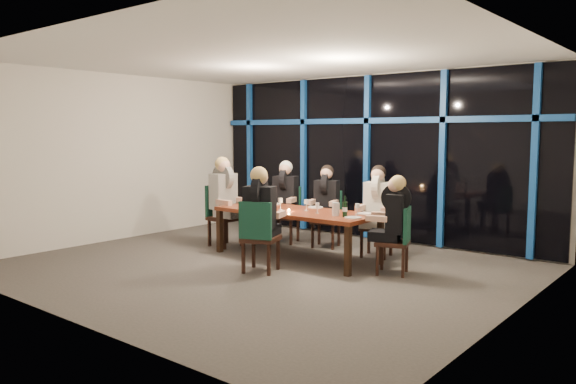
% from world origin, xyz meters
% --- Properties ---
extents(room, '(7.04, 7.00, 3.02)m').
position_xyz_m(room, '(0.00, 0.00, 2.02)').
color(room, '#504A47').
rests_on(room, ground).
extents(window_wall, '(6.86, 0.43, 2.94)m').
position_xyz_m(window_wall, '(0.01, 2.93, 1.55)').
color(window_wall, black).
rests_on(window_wall, ground).
extents(dining_table, '(2.60, 1.00, 0.75)m').
position_xyz_m(dining_table, '(0.00, 0.80, 0.68)').
color(dining_table, maroon).
rests_on(dining_table, ground).
extents(chair_far_left, '(0.58, 0.58, 0.99)m').
position_xyz_m(chair_far_left, '(-0.95, 1.74, 0.55)').
color(chair_far_left, black).
rests_on(chair_far_left, ground).
extents(chair_far_mid, '(0.56, 0.56, 0.96)m').
position_xyz_m(chair_far_mid, '(-0.14, 1.85, 0.53)').
color(chair_far_mid, black).
rests_on(chair_far_mid, ground).
extents(chair_far_right, '(0.55, 0.55, 0.98)m').
position_xyz_m(chair_far_right, '(0.91, 1.75, 0.55)').
color(chair_far_right, black).
rests_on(chair_far_right, ground).
extents(chair_end_left, '(0.51, 0.51, 1.05)m').
position_xyz_m(chair_end_left, '(-1.61, 0.76, 0.58)').
color(chair_end_left, black).
rests_on(chair_end_left, ground).
extents(chair_end_right, '(0.55, 0.55, 0.93)m').
position_xyz_m(chair_end_right, '(1.73, 0.88, 0.52)').
color(chair_end_right, black).
rests_on(chair_end_right, ground).
extents(chair_near_mid, '(0.60, 0.60, 1.01)m').
position_xyz_m(chair_near_mid, '(0.18, -0.28, 0.56)').
color(chair_near_mid, black).
rests_on(chair_near_mid, ground).
extents(diner_far_left, '(0.59, 0.67, 0.96)m').
position_xyz_m(diner_far_left, '(-0.93, 1.66, 0.94)').
color(diner_far_left, black).
rests_on(diner_far_left, ground).
extents(diner_far_mid, '(0.57, 0.65, 0.93)m').
position_xyz_m(diner_far_mid, '(-0.12, 1.77, 0.91)').
color(diner_far_mid, black).
rests_on(diner_far_mid, ground).
extents(diner_far_right, '(0.55, 0.66, 0.96)m').
position_xyz_m(diner_far_right, '(0.93, 1.66, 0.94)').
color(diner_far_right, silver).
rests_on(diner_far_right, ground).
extents(diner_end_left, '(0.67, 0.54, 1.02)m').
position_xyz_m(diner_end_left, '(-1.52, 0.76, 1.00)').
color(diner_end_left, black).
rests_on(diner_end_left, ground).
extents(diner_end_right, '(0.64, 0.56, 0.91)m').
position_xyz_m(diner_end_right, '(1.65, 0.86, 0.89)').
color(diner_end_right, black).
rests_on(diner_end_right, ground).
extents(diner_near_mid, '(0.61, 0.69, 0.98)m').
position_xyz_m(diner_near_mid, '(0.15, -0.20, 0.96)').
color(diner_near_mid, black).
rests_on(diner_near_mid, ground).
extents(plate_far_left, '(0.24, 0.24, 0.01)m').
position_xyz_m(plate_far_left, '(-0.75, 1.12, 0.76)').
color(plate_far_left, white).
rests_on(plate_far_left, dining_table).
extents(plate_far_mid, '(0.24, 0.24, 0.01)m').
position_xyz_m(plate_far_mid, '(0.05, 1.24, 0.76)').
color(plate_far_mid, white).
rests_on(plate_far_mid, dining_table).
extents(plate_far_right, '(0.24, 0.24, 0.01)m').
position_xyz_m(plate_far_right, '(1.06, 1.11, 0.76)').
color(plate_far_right, white).
rests_on(plate_far_right, dining_table).
extents(plate_end_left, '(0.24, 0.24, 0.01)m').
position_xyz_m(plate_end_left, '(-0.95, 0.72, 0.76)').
color(plate_end_left, white).
rests_on(plate_end_left, dining_table).
extents(plate_end_right, '(0.24, 0.24, 0.01)m').
position_xyz_m(plate_end_right, '(1.12, 0.67, 0.76)').
color(plate_end_right, white).
rests_on(plate_end_right, dining_table).
extents(plate_near_mid, '(0.24, 0.24, 0.01)m').
position_xyz_m(plate_near_mid, '(-0.04, 0.33, 0.76)').
color(plate_near_mid, white).
rests_on(plate_near_mid, dining_table).
extents(wine_bottle, '(0.07, 0.07, 0.31)m').
position_xyz_m(wine_bottle, '(0.98, 0.68, 0.87)').
color(wine_bottle, black).
rests_on(wine_bottle, dining_table).
extents(water_pitcher, '(0.12, 0.11, 0.19)m').
position_xyz_m(water_pitcher, '(0.81, 0.69, 0.85)').
color(water_pitcher, silver).
rests_on(water_pitcher, dining_table).
extents(tea_light, '(0.05, 0.05, 0.03)m').
position_xyz_m(tea_light, '(-0.01, 0.63, 0.76)').
color(tea_light, '#FFAD4C').
rests_on(tea_light, dining_table).
extents(wine_glass_a, '(0.07, 0.07, 0.18)m').
position_xyz_m(wine_glass_a, '(-0.23, 0.69, 0.88)').
color(wine_glass_a, silver).
rests_on(wine_glass_a, dining_table).
extents(wine_glass_b, '(0.07, 0.07, 0.17)m').
position_xyz_m(wine_glass_b, '(0.15, 0.86, 0.88)').
color(wine_glass_b, silver).
rests_on(wine_glass_b, dining_table).
extents(wine_glass_c, '(0.06, 0.06, 0.16)m').
position_xyz_m(wine_glass_c, '(0.45, 0.74, 0.86)').
color(wine_glass_c, silver).
rests_on(wine_glass_c, dining_table).
extents(wine_glass_d, '(0.07, 0.07, 0.19)m').
position_xyz_m(wine_glass_d, '(-0.62, 0.91, 0.89)').
color(wine_glass_d, silver).
rests_on(wine_glass_d, dining_table).
extents(wine_glass_e, '(0.06, 0.06, 0.16)m').
position_xyz_m(wine_glass_e, '(0.99, 0.99, 0.87)').
color(wine_glass_e, silver).
rests_on(wine_glass_e, dining_table).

